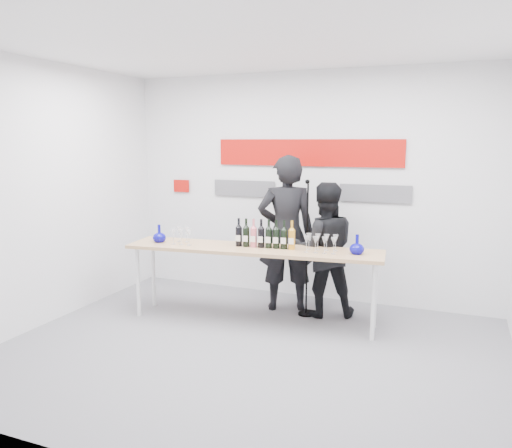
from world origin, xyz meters
name	(u,v)px	position (x,y,z in m)	size (l,w,h in m)	color
ground	(249,351)	(0.00, 0.00, 0.00)	(5.00, 5.00, 0.00)	slate
back_wall	(307,187)	(0.00, 2.00, 1.50)	(5.00, 0.04, 3.00)	silver
signage	(303,164)	(-0.06, 1.97, 1.81)	(3.38, 0.02, 0.79)	#B20D07
tasting_table	(253,253)	(-0.29, 0.81, 0.82)	(3.01, 0.90, 0.89)	tan
wine_bottles	(265,234)	(-0.16, 0.86, 1.06)	(0.71, 0.15, 0.33)	black
decanter_left	(159,233)	(-1.46, 0.68, 1.00)	(0.16, 0.16, 0.21)	#090786
decanter_right	(357,244)	(0.89, 0.93, 1.00)	(0.16, 0.16, 0.21)	#090786
glasses_left	(182,236)	(-1.16, 0.70, 0.98)	(0.28, 0.23, 0.18)	silver
glasses_right	(321,244)	(0.49, 0.89, 0.98)	(0.38, 0.25, 0.18)	silver
presenter_left	(286,234)	(-0.08, 1.38, 0.97)	(0.71, 0.46, 1.94)	black
presenter_right	(324,250)	(0.41, 1.36, 0.81)	(0.79, 0.62, 1.62)	black
mic_stand	(306,275)	(0.23, 1.25, 0.51)	(0.19, 0.19, 1.66)	black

